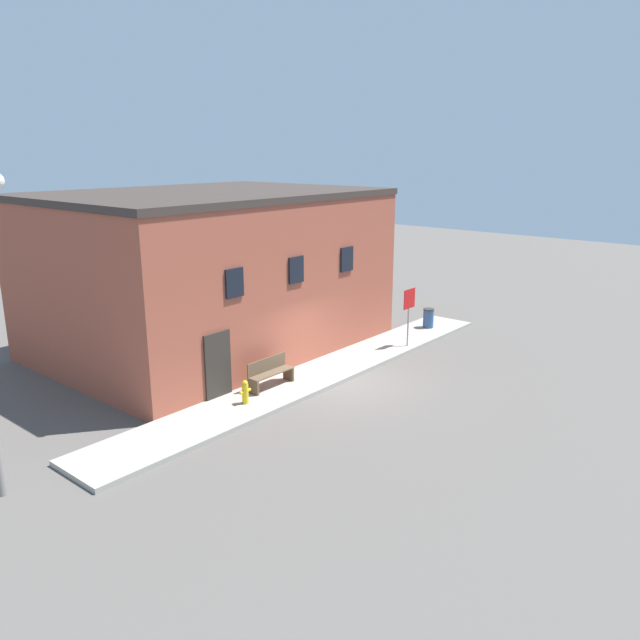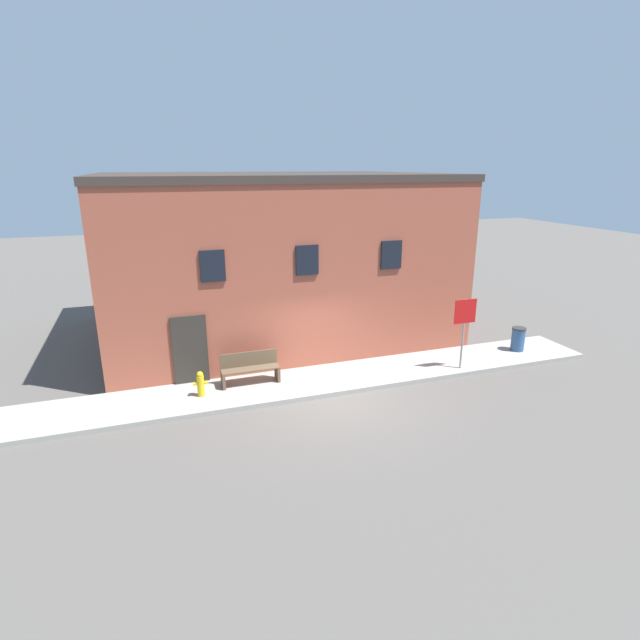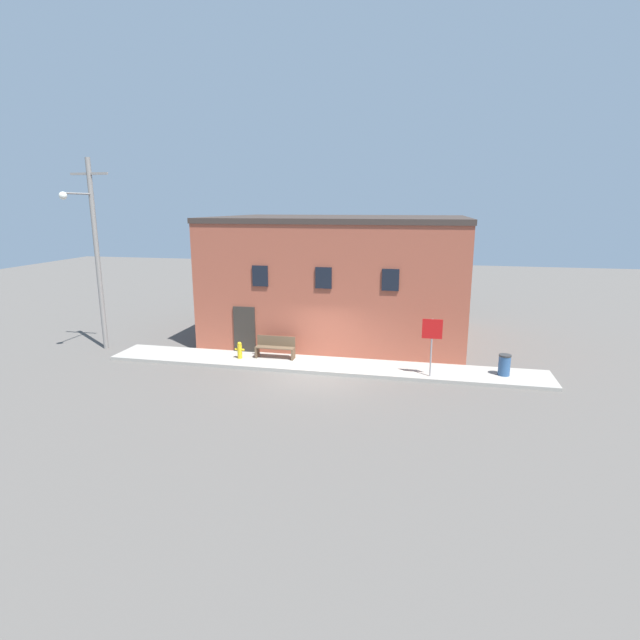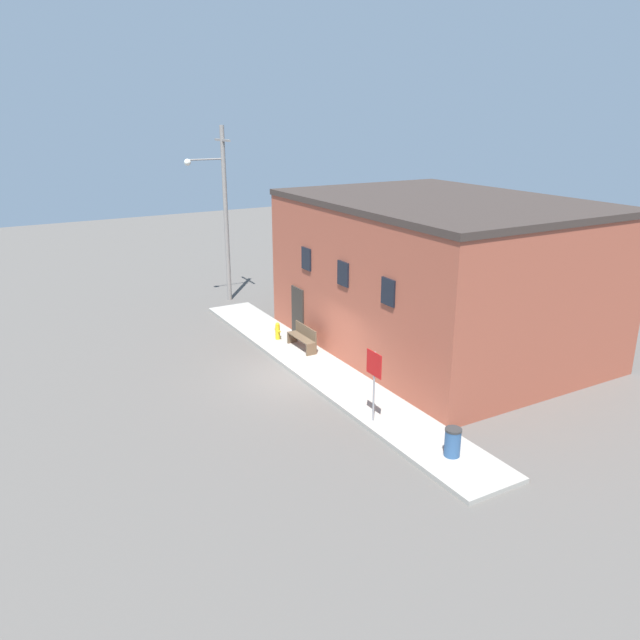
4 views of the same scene
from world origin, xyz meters
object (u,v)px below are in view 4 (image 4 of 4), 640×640
(trash_bin, at_px, (453,442))
(stop_sign, at_px, (374,372))
(utility_pole, at_px, (223,209))
(bench, at_px, (303,337))
(fire_hydrant, at_px, (278,331))

(trash_bin, bearing_deg, stop_sign, -165.34)
(trash_bin, height_order, utility_pole, utility_pole)
(bench, relative_size, trash_bin, 2.06)
(trash_bin, bearing_deg, fire_hydrant, -179.61)
(fire_hydrant, xyz_separation_m, utility_pole, (-6.92, 0.48, 4.17))
(stop_sign, bearing_deg, bench, 170.70)
(fire_hydrant, distance_m, trash_bin, 10.80)
(bench, height_order, utility_pole, utility_pole)
(bench, xyz_separation_m, trash_bin, (9.32, -0.34, -0.05))
(fire_hydrant, bearing_deg, stop_sign, -4.70)
(fire_hydrant, distance_m, utility_pole, 8.09)
(fire_hydrant, height_order, utility_pole, utility_pole)
(bench, xyz_separation_m, utility_pole, (-8.39, 0.07, 4.07))
(stop_sign, xyz_separation_m, utility_pole, (-14.92, 1.14, 2.94))
(stop_sign, distance_m, trash_bin, 3.12)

